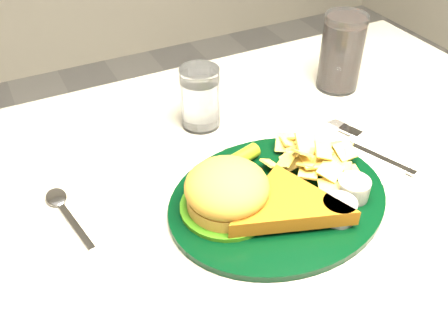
# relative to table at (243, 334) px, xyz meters

# --- Properties ---
(table) EXTENTS (1.20, 0.80, 0.75)m
(table) POSITION_rel_table_xyz_m (0.00, 0.00, 0.00)
(table) COLOR #ACA89C
(table) RESTS_ON ground
(dinner_plate) EXTENTS (0.35, 0.30, 0.07)m
(dinner_plate) POSITION_rel_table_xyz_m (0.02, -0.04, 0.41)
(dinner_plate) COLOR black
(dinner_plate) RESTS_ON table
(water_glass) EXTENTS (0.07, 0.07, 0.11)m
(water_glass) POSITION_rel_table_xyz_m (0.01, 0.19, 0.43)
(water_glass) COLOR white
(water_glass) RESTS_ON table
(cola_glass) EXTENTS (0.09, 0.09, 0.14)m
(cola_glass) POSITION_rel_table_xyz_m (0.30, 0.19, 0.45)
(cola_glass) COLOR black
(cola_glass) RESTS_ON table
(fork_napkin) EXTENTS (0.17, 0.19, 0.01)m
(fork_napkin) POSITION_rel_table_xyz_m (0.22, -0.02, 0.38)
(fork_napkin) COLOR silver
(fork_napkin) RESTS_ON table
(spoon) EXTENTS (0.06, 0.14, 0.01)m
(spoon) POSITION_rel_table_xyz_m (-0.25, 0.04, 0.38)
(spoon) COLOR silver
(spoon) RESTS_ON table
(wrapped_straw) EXTENTS (0.18, 0.08, 0.01)m
(wrapped_straw) POSITION_rel_table_xyz_m (0.00, 0.11, 0.38)
(wrapped_straw) COLOR white
(wrapped_straw) RESTS_ON table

